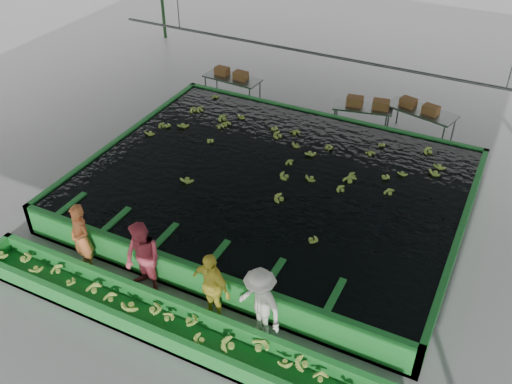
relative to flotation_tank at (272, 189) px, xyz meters
The scene contains 19 objects.
ground 1.57m from the flotation_tank, 90.00° to the right, with size 80.00×80.00×0.00m, color gray.
shed_roof 4.79m from the flotation_tank, 90.00° to the right, with size 20.00×22.00×0.04m, color gray.
shed_posts 2.54m from the flotation_tank, 90.00° to the right, with size 20.00×22.00×5.00m, color #1F4521, non-canonical shape.
flotation_tank is the anchor object (origin of this frame).
tank_water 0.40m from the flotation_tank, 90.00° to the right, with size 9.70×7.70×0.00m, color black.
sorting_trough 5.10m from the flotation_tank, 90.00° to the right, with size 10.00×1.00×0.50m, color #228831, non-canonical shape.
cableway_rail 4.33m from the flotation_tank, 90.00° to the left, with size 0.08×0.08×14.00m, color #59605B.
worker_a 5.19m from the flotation_tank, 123.77° to the right, with size 0.65×0.43×1.78m, color orange.
worker_b 4.47m from the flotation_tank, 104.70° to the right, with size 0.92×0.71×1.89m, color #D04456.
worker_c 4.36m from the flotation_tank, 82.16° to the right, with size 1.03×0.43×1.76m, color yellow.
worker_d 4.66m from the flotation_tank, 68.06° to the right, with size 1.15×0.66×1.78m, color white.
packing_table_left 6.31m from the flotation_tank, 128.30° to the left, with size 2.06×0.82×0.94m, color #59605B, non-canonical shape.
packing_table_mid 5.07m from the flotation_tank, 79.64° to the left, with size 1.91×0.76×0.87m, color #59605B, non-canonical shape.
packing_table_right 6.00m from the flotation_tank, 62.98° to the left, with size 2.20×0.88×1.00m, color #59605B, non-canonical shape.
box_stack_left 6.37m from the flotation_tank, 128.50° to the left, with size 1.26×0.35×0.27m, color brown, non-canonical shape.
box_stack_mid 5.15m from the flotation_tank, 78.25° to the left, with size 1.37×0.38×0.30m, color brown, non-canonical shape.
box_stack_right 5.94m from the flotation_tank, 63.57° to the left, with size 1.27×0.35×0.27m, color brown, non-canonical shape.
floating_bananas 0.89m from the flotation_tank, 90.00° to the left, with size 8.95×6.10×0.12m, color #9BC645, non-canonical shape.
trough_bananas 5.10m from the flotation_tank, 90.00° to the right, with size 9.29×0.62×0.12m, color #9BC645, non-canonical shape.
Camera 1 is at (5.23, -9.99, 9.44)m, focal length 40.00 mm.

